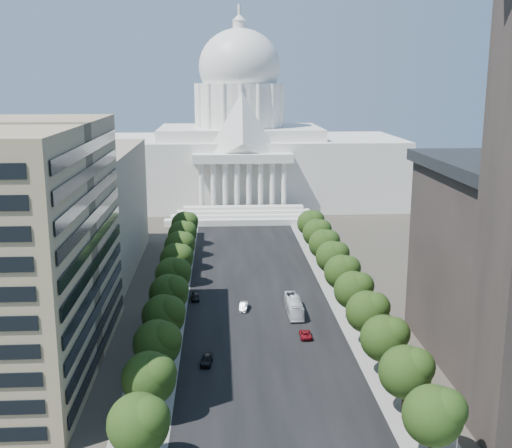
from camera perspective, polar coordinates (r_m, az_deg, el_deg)
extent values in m
cube|color=black|center=(155.73, -0.24, -4.64)|extent=(30.00, 260.00, 0.01)
cube|color=gray|center=(155.93, -7.25, -4.73)|extent=(8.00, 260.00, 0.02)
cube|color=gray|center=(157.83, 6.69, -4.49)|extent=(8.00, 260.00, 0.02)
cube|color=white|center=(245.88, -1.42, 4.80)|extent=(120.00, 50.00, 25.00)
cube|color=white|center=(244.29, -1.44, 8.17)|extent=(60.00, 40.00, 4.00)
cube|color=white|center=(218.09, -1.20, 5.89)|extent=(34.00, 8.00, 3.00)
cylinder|color=white|center=(243.69, -1.46, 10.51)|extent=(32.00, 32.00, 16.00)
ellipsoid|color=white|center=(243.54, -1.48, 13.80)|extent=(30.00, 30.00, 27.60)
cylinder|color=white|center=(244.12, -1.49, 16.85)|extent=(4.80, 4.80, 7.00)
cone|color=white|center=(244.49, -1.50, 17.91)|extent=(5.20, 5.20, 2.50)
cylinder|color=white|center=(244.72, -1.50, 18.49)|extent=(1.20, 1.20, 4.00)
cube|color=gray|center=(166.42, -17.18, 1.25)|extent=(38.00, 52.00, 30.00)
sphere|color=black|center=(81.81, -10.43, -17.09)|extent=(7.60, 7.60, 7.60)
sphere|color=black|center=(80.43, -9.55, -16.67)|extent=(5.32, 5.32, 5.32)
cylinder|color=#33261C|center=(94.49, -9.40, -15.96)|extent=(0.56, 0.56, 2.94)
sphere|color=black|center=(92.33, -9.51, -13.40)|extent=(7.60, 7.60, 7.60)
sphere|color=black|center=(91.02, -8.73, -12.97)|extent=(5.32, 5.32, 5.32)
cylinder|color=#33261C|center=(105.11, -8.71, -12.82)|extent=(0.56, 0.56, 2.94)
sphere|color=black|center=(103.18, -8.80, -10.46)|extent=(7.60, 7.60, 7.60)
sphere|color=black|center=(101.92, -8.11, -10.05)|extent=(5.32, 5.32, 5.32)
cylinder|color=#33261C|center=(116.01, -8.16, -10.27)|extent=(0.56, 0.56, 2.94)
sphere|color=black|center=(114.26, -8.24, -8.10)|extent=(7.60, 7.60, 7.60)
sphere|color=black|center=(113.04, -7.61, -7.69)|extent=(5.32, 5.32, 5.32)
cylinder|color=#33261C|center=(127.10, -7.72, -8.15)|extent=(0.56, 0.56, 2.94)
sphere|color=black|center=(125.51, -7.78, -6.15)|extent=(7.60, 7.60, 7.60)
sphere|color=black|center=(124.33, -7.21, -5.76)|extent=(5.32, 5.32, 5.32)
cylinder|color=#33261C|center=(138.35, -7.35, -6.38)|extent=(0.56, 0.56, 2.94)
sphere|color=black|center=(136.88, -7.40, -4.52)|extent=(7.60, 7.60, 7.60)
sphere|color=black|center=(135.73, -6.88, -4.15)|extent=(5.32, 5.32, 5.32)
cylinder|color=#33261C|center=(149.71, -7.04, -4.88)|extent=(0.56, 0.56, 2.94)
sphere|color=black|center=(148.36, -7.09, -3.15)|extent=(7.60, 7.60, 7.60)
sphere|color=black|center=(147.24, -6.60, -2.80)|extent=(5.32, 5.32, 5.32)
cylinder|color=#33261C|center=(161.16, -6.77, -3.58)|extent=(0.56, 0.56, 2.94)
sphere|color=black|center=(159.91, -6.81, -1.97)|extent=(7.60, 7.60, 7.60)
sphere|color=black|center=(158.81, -6.36, -1.64)|extent=(5.32, 5.32, 5.32)
cylinder|color=#33261C|center=(172.69, -6.54, -2.47)|extent=(0.56, 0.56, 2.94)
sphere|color=black|center=(171.52, -6.58, -0.95)|extent=(7.60, 7.60, 7.60)
sphere|color=black|center=(170.45, -6.16, -0.63)|extent=(5.32, 5.32, 5.32)
cylinder|color=#33261C|center=(184.28, -6.34, -1.49)|extent=(0.56, 0.56, 2.94)
sphere|color=black|center=(183.19, -6.37, -0.06)|extent=(7.60, 7.60, 7.60)
sphere|color=black|center=(182.13, -5.98, 0.24)|extent=(5.32, 5.32, 5.32)
sphere|color=black|center=(85.20, 15.44, -16.07)|extent=(7.60, 7.60, 7.60)
sphere|color=black|center=(84.45, 16.54, -15.54)|extent=(5.32, 5.32, 5.32)
cylinder|color=#33261C|center=(97.44, 12.97, -15.18)|extent=(0.56, 0.56, 2.94)
sphere|color=black|center=(95.35, 13.11, -12.68)|extent=(7.60, 7.60, 7.60)
sphere|color=black|center=(94.59, 14.07, -12.19)|extent=(5.32, 5.32, 5.32)
cylinder|color=#33261C|center=(107.77, 11.18, -12.25)|extent=(0.56, 0.56, 2.94)
sphere|color=black|center=(105.89, 11.29, -9.94)|extent=(7.60, 7.60, 7.60)
sphere|color=black|center=(105.12, 12.13, -9.49)|extent=(5.32, 5.32, 5.32)
cylinder|color=#33261C|center=(118.42, 9.73, -9.83)|extent=(0.56, 0.56, 2.94)
sphere|color=black|center=(116.71, 9.82, -7.70)|extent=(7.60, 7.60, 7.60)
sphere|color=black|center=(115.93, 10.57, -7.27)|extent=(5.32, 5.32, 5.32)
cylinder|color=#33261C|center=(129.31, 8.55, -7.81)|extent=(0.56, 0.56, 2.94)
sphere|color=black|center=(127.74, 8.62, -5.83)|extent=(7.60, 7.60, 7.60)
sphere|color=black|center=(126.96, 9.29, -5.43)|extent=(5.32, 5.32, 5.32)
cylinder|color=#33261C|center=(140.38, 7.56, -6.10)|extent=(0.56, 0.56, 2.94)
sphere|color=black|center=(138.94, 7.61, -4.27)|extent=(7.60, 7.60, 7.60)
sphere|color=black|center=(138.15, 8.23, -3.89)|extent=(5.32, 5.32, 5.32)
cylinder|color=#33261C|center=(151.59, 6.72, -4.64)|extent=(0.56, 0.56, 2.94)
sphere|color=black|center=(150.26, 6.76, -2.93)|extent=(7.60, 7.60, 7.60)
sphere|color=black|center=(149.47, 7.33, -2.58)|extent=(5.32, 5.32, 5.32)
cylinder|color=#33261C|center=(162.91, 5.99, -3.39)|extent=(0.56, 0.56, 2.94)
sphere|color=black|center=(161.67, 6.03, -1.79)|extent=(7.60, 7.60, 7.60)
sphere|color=black|center=(160.88, 6.55, -1.45)|extent=(5.32, 5.32, 5.32)
cylinder|color=#33261C|center=(174.33, 5.37, -2.29)|extent=(0.56, 0.56, 2.94)
sphere|color=black|center=(173.17, 5.40, -0.79)|extent=(7.60, 7.60, 7.60)
sphere|color=black|center=(172.38, 5.88, -0.47)|extent=(5.32, 5.32, 5.32)
cylinder|color=#33261C|center=(185.81, 4.82, -1.33)|extent=(0.56, 0.56, 2.94)
sphere|color=black|center=(184.73, 4.85, 0.08)|extent=(7.60, 7.60, 7.60)
sphere|color=black|center=(183.94, 5.30, 0.38)|extent=(5.32, 5.32, 5.32)
cylinder|color=gray|center=(85.17, 17.48, -17.51)|extent=(0.18, 0.18, 9.00)
cylinder|color=gray|center=(82.73, 16.88, -15.02)|extent=(2.40, 0.14, 0.14)
sphere|color=gray|center=(82.42, 16.13, -15.16)|extent=(0.44, 0.44, 0.44)
cylinder|color=gray|center=(106.29, 12.71, -10.90)|extent=(0.18, 0.18, 9.00)
cylinder|color=gray|center=(104.34, 12.19, -8.78)|extent=(2.40, 0.14, 0.14)
sphere|color=gray|center=(104.10, 11.59, -8.86)|extent=(0.44, 0.44, 0.44)
cylinder|color=gray|center=(128.81, 9.69, -6.50)|extent=(0.18, 0.18, 9.00)
cylinder|color=gray|center=(127.21, 9.23, -4.69)|extent=(2.40, 0.14, 0.14)
sphere|color=gray|center=(127.01, 8.74, -4.75)|extent=(0.44, 0.44, 0.44)
cylinder|color=gray|center=(152.11, 7.61, -3.42)|extent=(0.18, 0.18, 9.00)
cylinder|color=gray|center=(150.75, 7.21, -1.86)|extent=(2.40, 0.14, 0.14)
sphere|color=gray|center=(150.58, 6.80, -1.90)|extent=(0.44, 0.44, 0.44)
cylinder|color=gray|center=(175.87, 6.10, -1.15)|extent=(0.18, 0.18, 9.00)
cylinder|color=gray|center=(174.70, 5.74, 0.21)|extent=(2.40, 0.14, 0.14)
sphere|color=gray|center=(174.55, 5.38, 0.17)|extent=(0.44, 0.44, 0.44)
cylinder|color=gray|center=(199.93, 4.95, 0.57)|extent=(0.18, 0.18, 9.00)
cylinder|color=gray|center=(198.91, 4.63, 1.77)|extent=(2.40, 0.14, 0.14)
sphere|color=gray|center=(198.78, 4.31, 1.74)|extent=(0.44, 0.44, 0.44)
imported|color=black|center=(109.79, -4.42, -11.95)|extent=(2.31, 4.65, 1.52)
imported|color=#989A9F|center=(133.49, -1.09, -7.32)|extent=(2.18, 4.72, 1.50)
imported|color=maroon|center=(120.28, 4.42, -9.74)|extent=(2.20, 4.62, 1.27)
imported|color=black|center=(139.74, -5.45, -6.49)|extent=(2.14, 4.54, 1.28)
imported|color=white|center=(131.30, 3.39, -7.29)|extent=(2.77, 11.68, 3.25)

